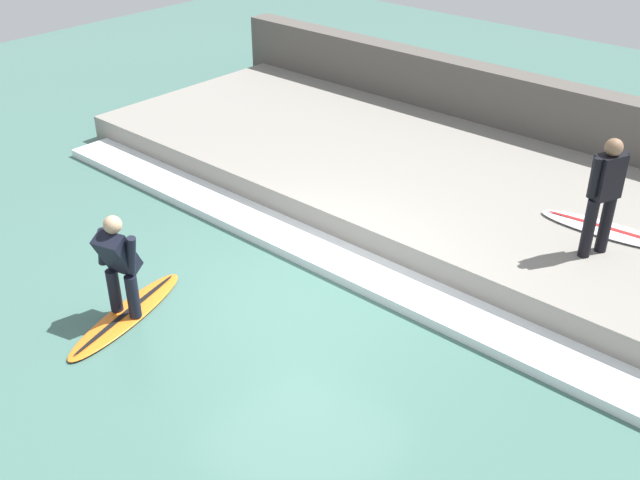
{
  "coord_description": "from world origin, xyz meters",
  "views": [
    {
      "loc": [
        -5.75,
        -5.39,
        5.45
      ],
      "look_at": [
        0.36,
        0.0,
        0.7
      ],
      "focal_mm": 42.0,
      "sensor_mm": 36.0,
      "label": 1
    }
  ],
  "objects_px": {
    "surfer_waiting_near": "(605,191)",
    "surfboard_waiting_near": "(608,230)",
    "surfer_riding": "(118,261)",
    "surfboard_riding": "(127,314)"
  },
  "relations": [
    {
      "from": "surfboard_riding",
      "to": "surfer_waiting_near",
      "type": "height_order",
      "value": "surfer_waiting_near"
    },
    {
      "from": "surfer_waiting_near",
      "to": "surfboard_riding",
      "type": "bearing_deg",
      "value": 138.57
    },
    {
      "from": "surfer_waiting_near",
      "to": "surfboard_waiting_near",
      "type": "relative_size",
      "value": 0.83
    },
    {
      "from": "surfboard_riding",
      "to": "surfboard_waiting_near",
      "type": "relative_size",
      "value": 1.1
    },
    {
      "from": "surfer_riding",
      "to": "surfer_waiting_near",
      "type": "height_order",
      "value": "surfer_waiting_near"
    },
    {
      "from": "surfer_riding",
      "to": "surfer_waiting_near",
      "type": "bearing_deg",
      "value": -41.43
    },
    {
      "from": "surfer_riding",
      "to": "surfboard_waiting_near",
      "type": "relative_size",
      "value": 0.71
    },
    {
      "from": "surfer_riding",
      "to": "surfer_waiting_near",
      "type": "xyz_separation_m",
      "value": [
        4.43,
        -3.91,
        0.55
      ]
    },
    {
      "from": "surfer_waiting_near",
      "to": "surfboard_waiting_near",
      "type": "xyz_separation_m",
      "value": [
        0.67,
        0.07,
        -0.86
      ]
    },
    {
      "from": "surfer_riding",
      "to": "surfer_waiting_near",
      "type": "relative_size",
      "value": 0.85
    }
  ]
}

